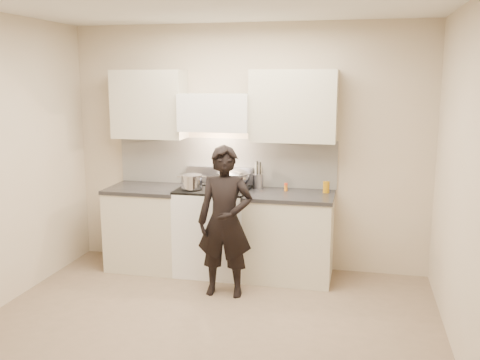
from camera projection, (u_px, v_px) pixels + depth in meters
The scene contains 11 objects.
ground_plane at pixel (204, 332), 4.52m from camera, with size 4.00×4.00×0.00m, color #806A55.
room_shell at pixel (208, 139), 4.59m from camera, with size 4.04×3.54×2.70m.
stove at pixel (214, 230), 5.87m from camera, with size 0.76×0.65×0.96m.
counter_right at pixel (289, 236), 5.69m from camera, with size 0.92×0.67×0.92m.
counter_left at pixel (148, 227), 6.04m from camera, with size 0.82×0.67×0.92m.
wok at pixel (234, 177), 5.80m from camera, with size 0.37×0.45×0.29m.
stock_pot at pixel (192, 182), 5.66m from camera, with size 0.31×0.26×0.15m.
utensil_crock at pixel (258, 180), 5.85m from camera, with size 0.11×0.11×0.30m.
spice_jar at pixel (286, 187), 5.73m from camera, with size 0.04×0.04×0.08m.
oil_glass at pixel (326, 187), 5.64m from camera, with size 0.07×0.07×0.12m.
person at pixel (225, 222), 5.18m from camera, with size 0.54×0.36×1.48m, color black.
Camera 1 is at (1.22, -4.03, 2.12)m, focal length 40.00 mm.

